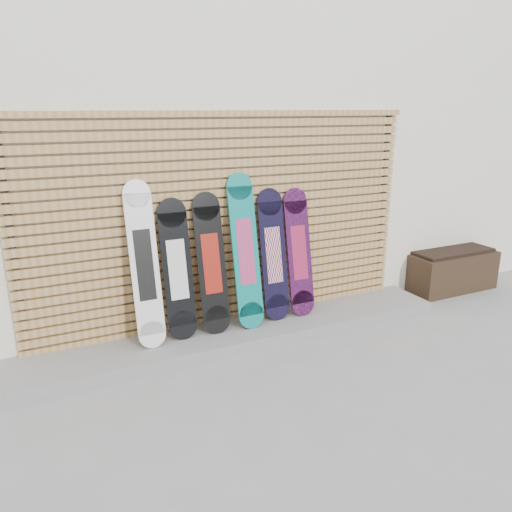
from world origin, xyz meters
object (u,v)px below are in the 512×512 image
(snowboard_5, at_px, (299,253))
(snowboard_4, at_px, (273,255))
(planter_box, at_px, (451,270))
(snowboard_1, at_px, (177,270))
(snowboard_3, at_px, (245,252))
(snowboard_0, at_px, (144,265))
(snowboard_2, at_px, (211,264))

(snowboard_5, bearing_deg, snowboard_4, 178.46)
(planter_box, relative_size, snowboard_4, 0.86)
(snowboard_1, relative_size, snowboard_3, 0.87)
(planter_box, xyz_separation_m, snowboard_1, (-3.71, -0.02, 0.54))
(snowboard_0, relative_size, snowboard_3, 0.99)
(snowboard_0, relative_size, snowboard_5, 1.14)
(snowboard_1, height_order, snowboard_4, snowboard_4)
(snowboard_0, distance_m, snowboard_3, 1.04)
(snowboard_2, bearing_deg, snowboard_0, -178.97)
(planter_box, xyz_separation_m, snowboard_2, (-3.36, -0.03, 0.56))
(snowboard_5, bearing_deg, snowboard_0, -179.37)
(snowboard_3, relative_size, snowboard_4, 1.13)
(snowboard_0, xyz_separation_m, snowboard_5, (1.69, 0.02, -0.10))
(planter_box, relative_size, snowboard_0, 0.77)
(snowboard_4, bearing_deg, snowboard_0, -178.89)
(planter_box, height_order, snowboard_5, snowboard_5)
(snowboard_3, height_order, snowboard_4, snowboard_3)
(snowboard_0, height_order, snowboard_4, snowboard_0)
(snowboard_4, xyz_separation_m, snowboard_5, (0.31, -0.01, -0.01))
(snowboard_3, height_order, snowboard_5, snowboard_3)
(planter_box, relative_size, snowboard_2, 0.85)
(snowboard_2, relative_size, snowboard_5, 1.02)
(snowboard_4, distance_m, snowboard_5, 0.31)
(snowboard_3, bearing_deg, snowboard_1, 177.44)
(snowboard_2, relative_size, snowboard_3, 0.89)
(planter_box, distance_m, snowboard_3, 3.07)
(planter_box, height_order, snowboard_2, snowboard_2)
(planter_box, xyz_separation_m, snowboard_4, (-2.65, -0.01, 0.55))
(planter_box, xyz_separation_m, snowboard_0, (-4.03, -0.04, 0.64))
(planter_box, bearing_deg, snowboard_2, -179.56)
(snowboard_3, bearing_deg, snowboard_4, 6.08)
(snowboard_0, height_order, snowboard_3, snowboard_3)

